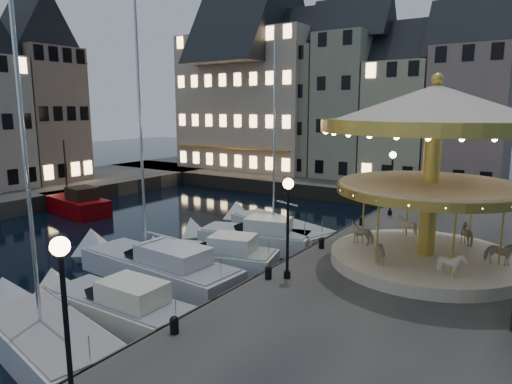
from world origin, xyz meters
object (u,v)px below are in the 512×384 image
Objects in this scene: bollard_a at (174,324)px; carousel at (433,141)px; streetlamp_a at (64,300)px; red_fishing_boat at (75,204)px; motorboat_b at (113,308)px; motorboat_e at (249,238)px; motorboat_a at (43,338)px; motorboat_f at (276,229)px; streetlamp_b at (288,214)px; motorboat_d at (213,258)px; motorboat_c at (153,266)px; bollard_d at (362,220)px; bollard_b at (268,272)px; bollard_c at (322,242)px; streetlamp_c at (392,174)px.

carousel reaches higher than bollard_a.
streetlamp_a is 27.81m from red_fishing_boat.
motorboat_b is at bearing -133.21° from carousel.
carousel is (26.94, -0.96, 6.10)m from red_fishing_boat.
bollard_a is 13.08m from motorboat_e.
motorboat_e is at bearing 110.52° from streetlamp_a.
motorboat_f is (-0.78, 16.50, -0.01)m from motorboat_a.
streetlamp_b is 0.61× the size of motorboat_d.
motorboat_a reaches higher than streetlamp_b.
streetlamp_b is 7.78m from motorboat_c.
red_fishing_boat is (-16.73, -2.99, 0.17)m from motorboat_f.
bollard_d is 0.04× the size of motorboat_c.
motorboat_c is 9.68m from motorboat_f.
motorboat_f reaches higher than motorboat_b.
motorboat_c is 6.79m from motorboat_e.
motorboat_d is at bearing 121.53° from bollard_a.
bollard_d is 18.28m from motorboat_a.
motorboat_f is (-5.29, 9.31, -1.07)m from bollard_b.
motorboat_b is (0.22, 2.74, 0.10)m from motorboat_a.
bollard_c is at bearing 92.37° from streetlamp_a.
carousel is (4.92, 0.36, 5.20)m from bollard_c.
motorboat_d is 7.04m from motorboat_f.
motorboat_b and motorboat_d have the same top height.
motorboat_a is 22.12m from red_fishing_boat.
streetlamp_c is 10.05m from carousel.
motorboat_a is 16.51m from motorboat_f.
motorboat_f is at bearing 109.66° from bollard_a.
streetlamp_b is 9.86m from motorboat_a.
streetlamp_c is 4.29m from bollard_d.
carousel is (9.70, 3.07, 6.16)m from motorboat_d.
streetlamp_c is 19.37m from motorboat_b.
streetlamp_c is at bearing 86.19° from bollard_c.
bollard_c is at bearing -14.66° from motorboat_e.
bollard_c is 0.07× the size of motorboat_e.
motorboat_a is at bearing 155.62° from streetlamp_a.
bollard_b is 10.50m from bollard_d.
red_fishing_boat is at bearing -161.25° from streetlamp_c.
motorboat_b is 0.57× the size of motorboat_c.
motorboat_f is at bearing 140.82° from bollard_c.
streetlamp_b is 7.73m from motorboat_b.
motorboat_b is (-4.29, 1.06, -0.96)m from bollard_a.
red_fishing_boat is at bearing 157.03° from motorboat_c.
streetlamp_b is 0.44× the size of carousel.
motorboat_e is at bearing -128.07° from streetlamp_c.
bollard_d is at bearing 90.00° from bollard_c.
motorboat_a is at bearing -122.12° from bollard_b.
motorboat_a is at bearing -159.52° from bollard_a.
bollard_d is 8.81m from carousel.
bollard_b is at bearing 2.75° from motorboat_c.
bollard_c and bollard_d have the same top height.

